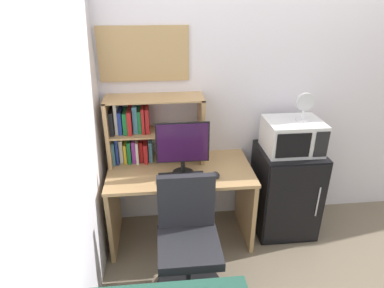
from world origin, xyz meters
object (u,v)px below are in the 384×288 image
at_px(mini_fridge, 285,190).
at_px(wall_corkboard, 144,54).
at_px(hutch_bookshelf, 141,130).
at_px(computer_mouse, 216,175).
at_px(desk_fan, 305,105).
at_px(monitor, 183,146).
at_px(desk_chair, 188,246).
at_px(keyboard, 181,177).
at_px(microwave, 293,136).

distance_m(mini_fridge, wall_corkboard, 1.79).
relative_size(hutch_bookshelf, computer_mouse, 7.69).
bearing_deg(computer_mouse, desk_fan, 14.16).
height_order(hutch_bookshelf, monitor, hutch_bookshelf).
bearing_deg(desk_chair, mini_fridge, 32.65).
distance_m(monitor, keyboard, 0.26).
distance_m(computer_mouse, mini_fridge, 0.80).
bearing_deg(mini_fridge, hutch_bookshelf, 172.80).
bearing_deg(desk_fan, wall_corkboard, 167.87).
distance_m(desk_fan, desk_chair, 1.50).
distance_m(computer_mouse, wall_corkboard, 1.17).
bearing_deg(microwave, desk_fan, -4.68).
distance_m(mini_fridge, microwave, 0.56).
bearing_deg(desk_fan, keyboard, -169.49).
bearing_deg(desk_chair, computer_mouse, 57.60).
xyz_separation_m(mini_fridge, desk_fan, (0.07, -0.00, 0.84)).
bearing_deg(microwave, computer_mouse, -164.19).
bearing_deg(keyboard, desk_fan, 10.51).
height_order(keyboard, computer_mouse, computer_mouse).
relative_size(computer_mouse, mini_fridge, 0.13).
height_order(keyboard, desk_fan, desk_fan).
distance_m(keyboard, wall_corkboard, 1.07).
bearing_deg(hutch_bookshelf, microwave, -7.07).
relative_size(microwave, wall_corkboard, 0.64).
bearing_deg(computer_mouse, mini_fridge, 15.58).
distance_m(hutch_bookshelf, wall_corkboard, 0.64).
height_order(computer_mouse, desk_chair, desk_chair).
relative_size(hutch_bookshelf, wall_corkboard, 1.12).
bearing_deg(computer_mouse, keyboard, -179.57).
bearing_deg(microwave, hutch_bookshelf, 172.93).
bearing_deg(mini_fridge, desk_fan, -2.06).
height_order(computer_mouse, microwave, microwave).
distance_m(desk_fan, wall_corkboard, 1.42).
distance_m(hutch_bookshelf, keyboard, 0.57).
height_order(monitor, computer_mouse, monitor).
bearing_deg(monitor, desk_fan, 6.74).
bearing_deg(desk_chair, wall_corkboard, 107.25).
xyz_separation_m(monitor, wall_corkboard, (-0.29, 0.41, 0.67)).
xyz_separation_m(keyboard, microwave, (1.00, 0.20, 0.24)).
relative_size(hutch_bookshelf, mini_fridge, 1.00).
distance_m(keyboard, mini_fridge, 1.06).
bearing_deg(microwave, desk_chair, -147.22).
xyz_separation_m(monitor, desk_chair, (-0.00, -0.50, -0.60)).
height_order(hutch_bookshelf, microwave, hutch_bookshelf).
xyz_separation_m(hutch_bookshelf, wall_corkboard, (0.05, 0.12, 0.63)).
distance_m(computer_mouse, desk_chair, 0.62).
height_order(mini_fridge, wall_corkboard, wall_corkboard).
height_order(monitor, mini_fridge, monitor).
bearing_deg(wall_corkboard, microwave, -12.50).
distance_m(microwave, wall_corkboard, 1.46).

